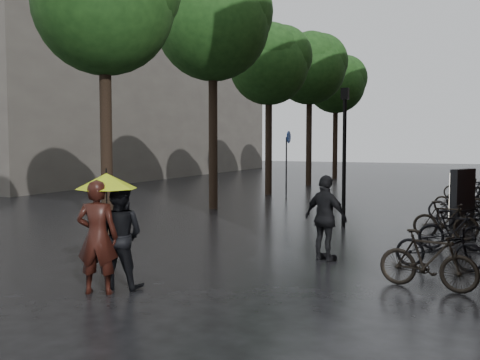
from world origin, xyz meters
The scene contains 11 objects.
ground centered at (0.00, 0.00, 0.00)m, with size 120.00×120.00×0.00m, color black.
bg_building centered at (-22.00, 28.00, 7.00)m, with size 16.00×30.00×14.00m, color #47423D.
street_trees centered at (-3.99, 15.91, 6.34)m, with size 4.33×34.03×8.91m.
person_burgundy centered at (-0.42, 1.94, 0.94)m, with size 0.69×0.45×1.88m, color black.
person_black centered at (-0.32, 2.38, 0.90)m, with size 0.87×0.68×1.80m, color black.
lime_umbrella centered at (-0.46, 2.25, 1.84)m, with size 1.04×1.04×1.53m.
pedestrian_walking centered at (2.31, 5.97, 0.90)m, with size 1.05×0.44×1.80m, color black.
parked_bicycles centered at (4.58, 13.85, 0.47)m, with size 2.10×18.90×1.03m.
ad_lightbox centered at (4.68, 12.39, 0.85)m, with size 0.26×1.12×1.68m.
lamp_post centered at (1.51, 10.79, 2.45)m, with size 0.21×0.21×4.04m.
cycle_sign centered at (-2.77, 17.99, 1.94)m, with size 0.15×0.53×2.94m.
Camera 1 is at (5.43, -5.41, 2.52)m, focal length 42.00 mm.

